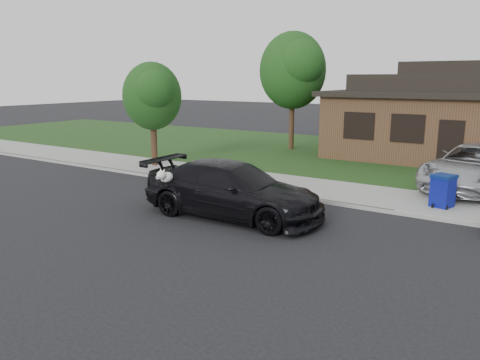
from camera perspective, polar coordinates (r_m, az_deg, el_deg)
The scene contains 10 objects.
ground at distance 13.21m, azimuth -1.81°, elevation -5.30°, with size 120.00×120.00×0.00m, color black.
sidewalk at distance 17.39m, azimuth 7.59°, elevation -0.88°, with size 60.00×3.00×0.12m, color gray.
curb at distance 16.08m, azimuth 5.30°, elevation -1.91°, with size 60.00×0.12×0.12m, color gray.
lawn at distance 24.74m, azimuth 15.58°, elevation 2.71°, with size 60.00×13.00×0.13m, color #193814.
sedan at distance 13.67m, azimuth -0.96°, elevation -1.19°, with size 5.59×2.62×1.61m.
minivan at distance 18.48m, azimuth 26.90°, elevation 1.39°, with size 2.60×5.63×1.56m, color #B1B4B9.
recycling_bin at distance 15.53m, azimuth 23.48°, elevation -1.22°, with size 0.77×0.77×1.02m.
house at distance 25.61m, azimuth 25.84°, elevation 6.92°, with size 12.60×8.60×4.65m.
tree_0 at distance 25.92m, azimuth 6.67°, elevation 13.29°, with size 3.78×3.60×6.34m.
tree_2 at distance 21.25m, azimuth -10.59°, elevation 10.14°, with size 2.73×2.60×4.59m.
Camera 1 is at (7.18, -10.35, 3.99)m, focal length 35.00 mm.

